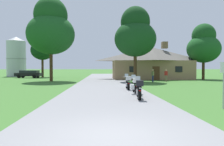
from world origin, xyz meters
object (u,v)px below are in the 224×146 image
object	(u,v)px
motorcycle_green_farthest_in_row	(128,83)
bystander_red_shirt_near_lodge	(166,75)
motorcycle_orange_nearest_to_camera	(139,89)
tree_left_near	(51,29)
parked_black_suv_far_left	(29,74)
metal_silo_distant	(16,57)
metal_signpost_roadside	(224,79)
tree_left_far	(42,48)
tree_by_lodge_front	(135,34)
tree_right_of_lodge	(204,45)
bystander_olive_shirt_beside_signpost	(153,75)
motorcycle_white_second_in_row	(135,86)

from	to	relation	value
motorcycle_green_farthest_in_row	bystander_red_shirt_near_lodge	size ratio (longest dim) A/B	1.25
motorcycle_orange_nearest_to_camera	tree_left_near	world-z (taller)	tree_left_near
parked_black_suv_far_left	metal_silo_distant	bearing A→B (deg)	39.98
bystander_red_shirt_near_lodge	metal_signpost_roadside	xyz separation A→B (m)	(-3.26, -18.76, 0.42)
tree_left_far	tree_by_lodge_front	xyz separation A→B (m)	(16.25, -14.38, 0.51)
bystander_red_shirt_near_lodge	tree_left_far	distance (m)	25.41
metal_signpost_roadside	tree_right_of_lodge	xyz separation A→B (m)	(10.98, 23.78, 4.21)
metal_silo_distant	metal_signpost_roadside	bearing A→B (deg)	-57.09
tree_right_of_lodge	metal_signpost_roadside	bearing A→B (deg)	-114.78
motorcycle_green_farthest_in_row	bystander_red_shirt_near_lodge	xyz separation A→B (m)	(6.59, 10.46, 0.31)
tree_left_far	tree_right_of_lodge	xyz separation A→B (m)	(28.26, -9.10, -0.32)
bystander_olive_shirt_beside_signpost	bystander_red_shirt_near_lodge	bearing A→B (deg)	143.50
metal_signpost_roadside	tree_left_far	size ratio (longest dim) A/B	0.24
tree_left_near	tree_by_lodge_front	world-z (taller)	tree_left_near
motorcycle_green_farthest_in_row	tree_left_near	world-z (taller)	tree_left_near
motorcycle_orange_nearest_to_camera	motorcycle_white_second_in_row	world-z (taller)	same
motorcycle_white_second_in_row	motorcycle_green_farthest_in_row	world-z (taller)	same
bystander_olive_shirt_beside_signpost	tree_left_near	distance (m)	15.36
metal_signpost_roadside	motorcycle_green_farthest_in_row	bearing A→B (deg)	111.90
tree_by_lodge_front	bystander_olive_shirt_beside_signpost	bearing A→B (deg)	-8.21
tree_left_far	metal_silo_distant	world-z (taller)	tree_left_far
tree_by_lodge_front	metal_silo_distant	distance (m)	29.93
bystander_red_shirt_near_lodge	tree_left_near	world-z (taller)	tree_left_near
tree_left_near	tree_by_lodge_front	distance (m)	11.68
motorcycle_white_second_in_row	metal_silo_distant	world-z (taller)	metal_silo_distant
metal_signpost_roadside	tree_left_near	distance (m)	24.50
bystander_olive_shirt_beside_signpost	tree_left_far	world-z (taller)	tree_left_far
bystander_olive_shirt_beside_signpost	metal_signpost_roadside	size ratio (longest dim) A/B	0.79
tree_left_near	bystander_red_shirt_near_lodge	bearing A→B (deg)	-5.08
motorcycle_orange_nearest_to_camera	motorcycle_white_second_in_row	xyz separation A→B (m)	(0.21, 2.55, -0.01)
motorcycle_white_second_in_row	metal_silo_distant	xyz separation A→B (m)	(-21.04, 31.86, 3.73)
tree_left_near	parked_black_suv_far_left	xyz separation A→B (m)	(-6.57, 10.20, -6.53)
bystander_olive_shirt_beside_signpost	tree_left_near	bearing A→B (deg)	-61.66
motorcycle_green_farthest_in_row	bystander_olive_shirt_beside_signpost	distance (m)	10.89
bystander_olive_shirt_beside_signpost	tree_by_lodge_front	xyz separation A→B (m)	(-2.32, 0.33, 5.44)
tree_by_lodge_front	parked_black_suv_far_left	distance (m)	22.35
bystander_red_shirt_near_lodge	tree_right_of_lodge	world-z (taller)	tree_right_of_lodge
motorcycle_orange_nearest_to_camera	tree_left_far	size ratio (longest dim) A/B	0.24
tree_left_near	parked_black_suv_far_left	bearing A→B (deg)	122.78
motorcycle_orange_nearest_to_camera	metal_signpost_roadside	bearing A→B (deg)	-35.46
motorcycle_orange_nearest_to_camera	tree_right_of_lodge	bearing A→B (deg)	61.46
motorcycle_white_second_in_row	bystander_red_shirt_near_lodge	bearing A→B (deg)	65.76
bystander_red_shirt_near_lodge	tree_right_of_lodge	distance (m)	10.31
bystander_red_shirt_near_lodge	metal_silo_distant	size ratio (longest dim) A/B	0.19
bystander_red_shirt_near_lodge	tree_right_of_lodge	bearing A→B (deg)	92.33
metal_signpost_roadside	parked_black_suv_far_left	bearing A→B (deg)	122.20
motorcycle_white_second_in_row	tree_by_lodge_front	xyz separation A→B (m)	(2.10, 12.98, 5.79)
bystander_red_shirt_near_lodge	tree_left_far	size ratio (longest dim) A/B	0.19
motorcycle_green_farthest_in_row	tree_left_near	distance (m)	16.45
metal_signpost_roadside	tree_left_near	bearing A→B (deg)	121.91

